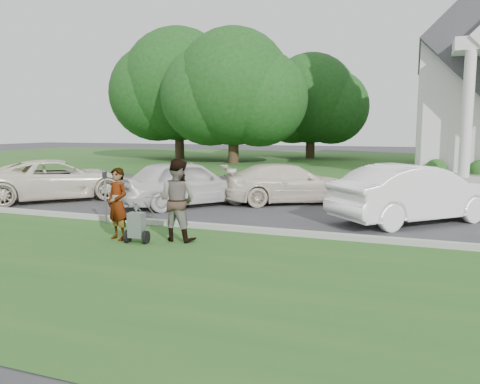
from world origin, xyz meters
The scene contains 15 objects.
ground centered at (0.00, 0.00, 0.00)m, with size 120.00×120.00×0.00m, color #333335.
grass_strip centered at (0.00, -3.00, 0.01)m, with size 80.00×7.00×0.01m, color #23581E.
church_lawn centered at (0.00, 27.00, 0.01)m, with size 80.00×30.00×0.01m, color #23581E.
curb centered at (0.00, 0.55, 0.07)m, with size 80.00×0.18×0.15m, color #9E9E93.
tree_left centered at (-8.01, 21.99, 5.11)m, with size 10.63×8.40×9.71m.
tree_far centered at (-14.01, 24.99, 5.69)m, with size 11.64×9.20×10.73m.
tree_back centered at (-4.01, 29.99, 4.73)m, with size 9.61×7.60×8.89m.
striping_cart centered at (-1.23, -1.34, 0.40)m, with size 0.55×1.04×0.93m.
person_left centered at (-1.81, -1.20, 0.82)m, with size 0.60×0.39×1.64m, color #999999.
person_right centered at (-0.51, -0.80, 0.92)m, with size 0.89×0.70×1.84m, color #999999.
parking_meter_near centered at (-3.17, 0.20, 0.90)m, with size 0.10×0.09×1.42m.
car_a centered at (-7.45, 3.30, 0.72)m, with size 2.38×5.16×1.43m, color #F2E7CD.
car_b centered at (-2.56, 3.64, 0.76)m, with size 1.81×4.49×1.53m, color silver.
car_c centered at (0.44, 5.46, 0.67)m, with size 1.87×4.59×1.33m, color #EEE2CA.
car_d centered at (4.49, 3.35, 0.78)m, with size 1.66×4.75×1.57m, color white.
Camera 1 is at (4.41, -9.99, 2.52)m, focal length 35.00 mm.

